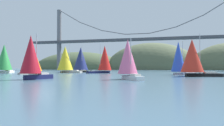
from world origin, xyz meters
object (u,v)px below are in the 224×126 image
Objects in this scene: sailboat_scarlet_sail at (193,57)px; sailboat_navy_sail at (81,59)px; sailboat_yellow_sail at (65,59)px; sailboat_pink_spinnaker at (128,58)px; sailboat_blue_spinnaker at (179,58)px; sailboat_orange_sail at (34,62)px; sailboat_crimson_sail at (31,56)px; sailboat_green_sail at (4,58)px; sailboat_red_spinnaker at (104,59)px.

sailboat_navy_sail is at bearing 143.57° from sailboat_scarlet_sail.
sailboat_yellow_sail is 45.13m from sailboat_pink_spinnaker.
sailboat_yellow_sail reaches higher than sailboat_blue_spinnaker.
sailboat_blue_spinnaker is 42.65m from sailboat_orange_sail.
sailboat_yellow_sail is 1.13× the size of sailboat_blue_spinnaker.
sailboat_pink_spinnaker is 25.75m from sailboat_blue_spinnaker.
sailboat_scarlet_sail is 45.15m from sailboat_orange_sail.
sailboat_scarlet_sail is at bearing -23.93° from sailboat_yellow_sail.
sailboat_yellow_sail reaches higher than sailboat_crimson_sail.
sailboat_scarlet_sail is 9.42m from sailboat_blue_spinnaker.
sailboat_crimson_sail is 28.13m from sailboat_orange_sail.
sailboat_crimson_sail is at bearing -70.86° from sailboat_yellow_sail.
sailboat_green_sail is at bearing 154.53° from sailboat_pink_spinnaker.
sailboat_navy_sail reaches higher than sailboat_crimson_sail.
sailboat_crimson_sail is at bearing -145.92° from sailboat_scarlet_sail.
sailboat_crimson_sail is 0.79× the size of sailboat_green_sail.
sailboat_blue_spinnaker is (26.48, 28.78, 0.61)m from sailboat_crimson_sail.
sailboat_orange_sail is at bearing 124.16° from sailboat_crimson_sail.
sailboat_crimson_sail reaches higher than sailboat_orange_sail.
sailboat_green_sail is 57.25m from sailboat_blue_spinnaker.
sailboat_crimson_sail is at bearing -41.89° from sailboat_green_sail.
sailboat_navy_sail is (-41.53, 30.64, 0.95)m from sailboat_scarlet_sail.
sailboat_green_sail reaches higher than sailboat_crimson_sail.
sailboat_crimson_sail is at bearing -163.14° from sailboat_pink_spinnaker.
sailboat_blue_spinnaker is at bearing 1.20° from sailboat_green_sail.
sailboat_yellow_sail is at bearing 156.07° from sailboat_scarlet_sail.
sailboat_red_spinnaker is (-27.51, 19.03, 0.48)m from sailboat_scarlet_sail.
sailboat_scarlet_sail is 0.92× the size of sailboat_yellow_sail.
sailboat_red_spinnaker is 0.92× the size of sailboat_navy_sail.
sailboat_red_spinnaker is at bearing 157.99° from sailboat_blue_spinnaker.
sailboat_scarlet_sail is 1.04× the size of sailboat_blue_spinnaker.
sailboat_crimson_sail is 1.14× the size of sailboat_pink_spinnaker.
sailboat_orange_sail is at bearing -98.72° from sailboat_yellow_sail.
sailboat_blue_spinnaker is (9.88, 23.75, 0.98)m from sailboat_pink_spinnaker.
sailboat_navy_sail is at bearing 84.54° from sailboat_yellow_sail.
sailboat_blue_spinnaker is 0.85× the size of sailboat_navy_sail.
sailboat_navy_sail is (18.44, 22.83, 0.36)m from sailboat_green_sail.
sailboat_navy_sail is (-14.02, 11.62, 0.47)m from sailboat_red_spinnaker.
sailboat_blue_spinnaker is (-2.73, 9.01, 0.25)m from sailboat_scarlet_sail.
sailboat_pink_spinnaker is 0.71× the size of sailboat_red_spinnaker.
sailboat_pink_spinnaker is 0.77× the size of sailboat_blue_spinnaker.
sailboat_green_sail reaches higher than sailboat_red_spinnaker.
sailboat_red_spinnaker is at bearing 113.79° from sailboat_pink_spinnaker.
sailboat_yellow_sail is 41.13m from sailboat_blue_spinnaker.
sailboat_scarlet_sail is at bearing -4.46° from sailboat_orange_sail.
sailboat_crimson_sail is 0.78× the size of sailboat_yellow_sail.
sailboat_navy_sail reaches higher than sailboat_green_sail.
sailboat_crimson_sail reaches higher than sailboat_pink_spinnaker.
sailboat_green_sail is 1.44× the size of sailboat_pink_spinnaker.
sailboat_yellow_sail is 1.40× the size of sailboat_orange_sail.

